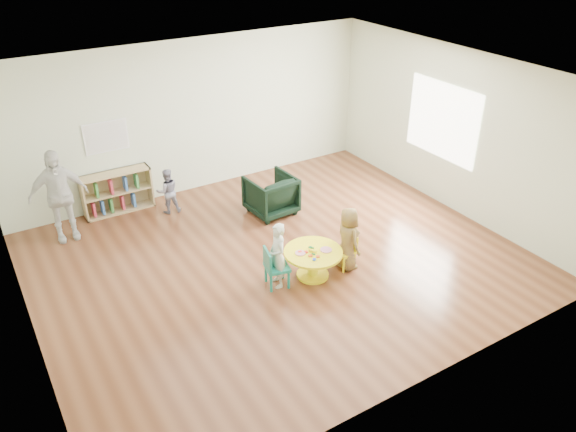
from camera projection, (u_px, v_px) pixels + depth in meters
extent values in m
plane|color=brown|center=(279.00, 260.00, 8.61)|extent=(7.00, 7.00, 0.00)
cube|color=silver|center=(277.00, 83.00, 7.26)|extent=(7.00, 6.00, 0.10)
cube|color=beige|center=(194.00, 117.00, 10.15)|extent=(7.00, 0.10, 2.80)
cube|color=beige|center=(428.00, 285.00, 5.69)|extent=(7.00, 0.10, 2.80)
cube|color=beige|center=(11.00, 247.00, 6.33)|extent=(0.10, 6.00, 2.80)
cube|color=beige|center=(455.00, 131.00, 9.52)|extent=(0.10, 6.00, 2.80)
cube|color=white|center=(442.00, 121.00, 9.68)|extent=(0.02, 1.60, 1.30)
cylinder|color=yellow|center=(313.00, 265.00, 8.16)|extent=(0.15, 0.15, 0.39)
cylinder|color=yellow|center=(313.00, 274.00, 8.24)|extent=(0.47, 0.47, 0.04)
cylinder|color=yellow|center=(313.00, 252.00, 8.05)|extent=(0.85, 0.85, 0.04)
cylinder|color=pink|center=(300.00, 253.00, 7.99)|extent=(0.15, 0.15, 0.02)
cylinder|color=pink|center=(326.00, 250.00, 8.06)|extent=(0.17, 0.17, 0.02)
cylinder|color=yellow|center=(313.00, 251.00, 8.01)|extent=(0.10, 0.13, 0.04)
cylinder|color=#116428|center=(313.00, 254.00, 7.93)|extent=(0.04, 0.05, 0.02)
cylinder|color=#116428|center=(312.00, 248.00, 8.08)|extent=(0.04, 0.05, 0.02)
cube|color=red|center=(306.00, 252.00, 8.01)|extent=(0.06, 0.06, 0.02)
cube|color=#E44A13|center=(318.00, 256.00, 7.91)|extent=(0.07, 0.06, 0.02)
cube|color=blue|center=(314.00, 259.00, 7.84)|extent=(0.07, 0.07, 0.02)
cube|color=#116428|center=(311.00, 247.00, 8.11)|extent=(0.05, 0.05, 0.02)
cube|color=red|center=(300.00, 252.00, 8.01)|extent=(0.06, 0.05, 0.02)
cube|color=#E44A13|center=(310.00, 256.00, 7.92)|extent=(0.06, 0.06, 0.02)
cube|color=#167A65|center=(277.00, 267.00, 7.91)|extent=(0.39, 0.39, 0.04)
cube|color=#167A65|center=(267.00, 259.00, 7.79)|extent=(0.10, 0.32, 0.28)
cylinder|color=#167A65|center=(266.00, 273.00, 8.06)|extent=(0.04, 0.04, 0.28)
cylinder|color=#167A65|center=(271.00, 283.00, 7.84)|extent=(0.04, 0.04, 0.28)
cylinder|color=#167A65|center=(283.00, 270.00, 8.13)|extent=(0.04, 0.04, 0.28)
cylinder|color=#167A65|center=(289.00, 280.00, 7.92)|extent=(0.04, 0.04, 0.28)
cube|color=yellow|center=(344.00, 252.00, 8.33)|extent=(0.31, 0.31, 0.04)
cube|color=yellow|center=(351.00, 241.00, 8.33)|extent=(0.06, 0.28, 0.24)
cylinder|color=yellow|center=(355.00, 260.00, 8.38)|extent=(0.03, 0.03, 0.24)
cylinder|color=yellow|center=(344.00, 254.00, 8.54)|extent=(0.03, 0.03, 0.24)
cylinder|color=yellow|center=(344.00, 265.00, 8.26)|extent=(0.03, 0.03, 0.24)
cylinder|color=yellow|center=(333.00, 259.00, 8.42)|extent=(0.03, 0.03, 0.24)
cube|color=tan|center=(83.00, 200.00, 9.53)|extent=(0.03, 0.30, 0.75)
cube|color=tan|center=(150.00, 184.00, 10.07)|extent=(0.03, 0.30, 0.75)
cube|color=tan|center=(120.00, 210.00, 9.98)|extent=(1.20, 0.30, 0.03)
cube|color=tan|center=(114.00, 173.00, 9.62)|extent=(1.20, 0.30, 0.03)
cube|color=tan|center=(117.00, 192.00, 9.80)|extent=(1.14, 0.28, 0.03)
cube|color=tan|center=(115.00, 189.00, 9.90)|extent=(1.20, 0.02, 0.75)
cube|color=#CD3650|center=(94.00, 209.00, 9.68)|extent=(0.04, 0.18, 0.26)
cube|color=#3871C5|center=(102.00, 206.00, 9.74)|extent=(0.04, 0.18, 0.26)
cube|color=#449343|center=(111.00, 204.00, 9.81)|extent=(0.04, 0.18, 0.26)
cube|color=#CD3650|center=(122.00, 202.00, 9.90)|extent=(0.04, 0.18, 0.26)
cube|color=#3871C5|center=(133.00, 199.00, 9.99)|extent=(0.04, 0.18, 0.26)
cube|color=#449343|center=(96.00, 189.00, 9.55)|extent=(0.04, 0.18, 0.26)
cube|color=#CD3650|center=(111.00, 186.00, 9.67)|extent=(0.04, 0.18, 0.26)
cube|color=#3871C5|center=(125.00, 183.00, 9.78)|extent=(0.04, 0.18, 0.26)
cube|color=#449343|center=(136.00, 180.00, 9.87)|extent=(0.04, 0.18, 0.26)
cube|color=white|center=(106.00, 137.00, 9.44)|extent=(0.74, 0.01, 0.54)
cube|color=#FE5E35|center=(106.00, 137.00, 9.44)|extent=(0.70, 0.00, 0.50)
imported|color=black|center=(271.00, 195.00, 9.76)|extent=(0.81, 0.83, 0.70)
imported|color=silver|center=(277.00, 255.00, 7.82)|extent=(0.29, 0.39, 0.99)
imported|color=gold|center=(348.00, 239.00, 8.22)|extent=(0.35, 0.51, 0.99)
imported|color=#1B1A43|center=(168.00, 191.00, 9.75)|extent=(0.44, 0.37, 0.82)
imported|color=silver|center=(59.00, 196.00, 8.81)|extent=(0.91, 0.41, 1.54)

